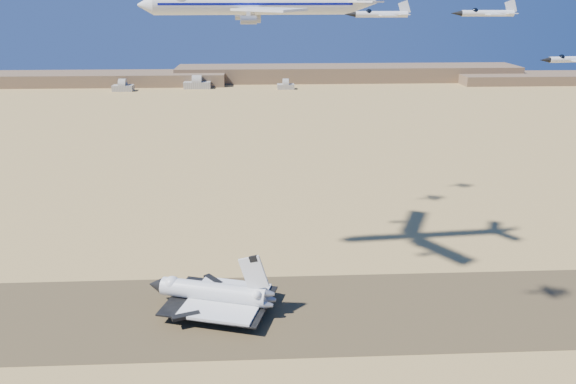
{
  "coord_description": "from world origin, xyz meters",
  "views": [
    {
      "loc": [
        11.24,
        -160.61,
        97.71
      ],
      "look_at": [
        19.56,
        8.0,
        39.1
      ],
      "focal_mm": 35.0,
      "sensor_mm": 36.0,
      "label": 1
    }
  ],
  "objects_px": {
    "crew_a": "(237,317)",
    "crew_b": "(231,321)",
    "chase_jet_a": "(380,14)",
    "carrier_747": "(249,5)",
    "crew_c": "(236,319)",
    "chase_jet_b": "(486,13)",
    "chase_jet_c": "(571,59)",
    "shuttle": "(212,294)"
  },
  "relations": [
    {
      "from": "crew_a",
      "to": "crew_b",
      "type": "distance_m",
      "value": 2.87
    },
    {
      "from": "chase_jet_c",
      "to": "chase_jet_b",
      "type": "bearing_deg",
      "value": 158.03
    },
    {
      "from": "shuttle",
      "to": "chase_jet_b",
      "type": "distance_m",
      "value": 116.87
    },
    {
      "from": "carrier_747",
      "to": "shuttle",
      "type": "bearing_deg",
      "value": -120.53
    },
    {
      "from": "shuttle",
      "to": "crew_c",
      "type": "bearing_deg",
      "value": -27.99
    },
    {
      "from": "carrier_747",
      "to": "chase_jet_c",
      "type": "distance_m",
      "value": 100.08
    },
    {
      "from": "crew_a",
      "to": "chase_jet_b",
      "type": "height_order",
      "value": "chase_jet_b"
    },
    {
      "from": "shuttle",
      "to": "chase_jet_b",
      "type": "relative_size",
      "value": 3.0
    },
    {
      "from": "carrier_747",
      "to": "chase_jet_b",
      "type": "height_order",
      "value": "carrier_747"
    },
    {
      "from": "shuttle",
      "to": "chase_jet_c",
      "type": "distance_m",
      "value": 123.33
    },
    {
      "from": "shuttle",
      "to": "crew_b",
      "type": "bearing_deg",
      "value": -38.06
    },
    {
      "from": "carrier_747",
      "to": "crew_a",
      "type": "height_order",
      "value": "carrier_747"
    },
    {
      "from": "crew_a",
      "to": "chase_jet_b",
      "type": "xyz_separation_m",
      "value": [
        58.79,
        -29.31,
        93.56
      ]
    },
    {
      "from": "crew_c",
      "to": "shuttle",
      "type": "bearing_deg",
      "value": 1.9
    },
    {
      "from": "carrier_747",
      "to": "crew_b",
      "type": "relative_size",
      "value": 43.49
    },
    {
      "from": "crew_a",
      "to": "crew_b",
      "type": "height_order",
      "value": "crew_b"
    },
    {
      "from": "crew_b",
      "to": "chase_jet_b",
      "type": "height_order",
      "value": "chase_jet_b"
    },
    {
      "from": "chase_jet_a",
      "to": "chase_jet_c",
      "type": "bearing_deg",
      "value": -24.18
    },
    {
      "from": "chase_jet_c",
      "to": "crew_a",
      "type": "bearing_deg",
      "value": 147.65
    },
    {
      "from": "carrier_747",
      "to": "crew_c",
      "type": "bearing_deg",
      "value": -104.04
    },
    {
      "from": "shuttle",
      "to": "carrier_747",
      "type": "distance_m",
      "value": 95.14
    },
    {
      "from": "carrier_747",
      "to": "crew_c",
      "type": "xyz_separation_m",
      "value": [
        -5.85,
        -36.04,
        -94.6
      ]
    },
    {
      "from": "crew_a",
      "to": "chase_jet_b",
      "type": "bearing_deg",
      "value": -133.45
    },
    {
      "from": "chase_jet_a",
      "to": "chase_jet_b",
      "type": "distance_m",
      "value": 25.05
    },
    {
      "from": "chase_jet_a",
      "to": "crew_c",
      "type": "bearing_deg",
      "value": 160.06
    },
    {
      "from": "crew_a",
      "to": "crew_c",
      "type": "distance_m",
      "value": 1.0
    },
    {
      "from": "chase_jet_b",
      "to": "chase_jet_c",
      "type": "xyz_separation_m",
      "value": [
        18.59,
        -4.33,
        -9.64
      ]
    },
    {
      "from": "shuttle",
      "to": "crew_b",
      "type": "height_order",
      "value": "shuttle"
    },
    {
      "from": "crew_c",
      "to": "chase_jet_c",
      "type": "xyz_separation_m",
      "value": [
        77.78,
        -32.72,
        83.92
      ]
    },
    {
      "from": "chase_jet_a",
      "to": "chase_jet_c",
      "type": "distance_m",
      "value": 44.37
    },
    {
      "from": "crew_a",
      "to": "chase_jet_a",
      "type": "relative_size",
      "value": 0.11
    },
    {
      "from": "crew_b",
      "to": "chase_jet_a",
      "type": "height_order",
      "value": "chase_jet_a"
    },
    {
      "from": "chase_jet_c",
      "to": "shuttle",
      "type": "bearing_deg",
      "value": 145.92
    },
    {
      "from": "shuttle",
      "to": "chase_jet_a",
      "type": "xyz_separation_m",
      "value": [
        46.22,
        -22.07,
        88.15
      ]
    },
    {
      "from": "shuttle",
      "to": "chase_jet_c",
      "type": "relative_size",
      "value": 3.07
    },
    {
      "from": "crew_a",
      "to": "chase_jet_a",
      "type": "xyz_separation_m",
      "value": [
        37.98,
        -15.37,
        93.0
      ]
    },
    {
      "from": "crew_a",
      "to": "chase_jet_c",
      "type": "height_order",
      "value": "chase_jet_c"
    },
    {
      "from": "chase_jet_b",
      "to": "carrier_747",
      "type": "bearing_deg",
      "value": 131.02
    },
    {
      "from": "shuttle",
      "to": "chase_jet_b",
      "type": "bearing_deg",
      "value": -12.06
    },
    {
      "from": "chase_jet_c",
      "to": "carrier_747",
      "type": "bearing_deg",
      "value": 127.44
    },
    {
      "from": "crew_c",
      "to": "chase_jet_a",
      "type": "relative_size",
      "value": 0.11
    },
    {
      "from": "shuttle",
      "to": "chase_jet_c",
      "type": "xyz_separation_m",
      "value": [
        85.62,
        -40.34,
        79.07
      ]
    }
  ]
}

